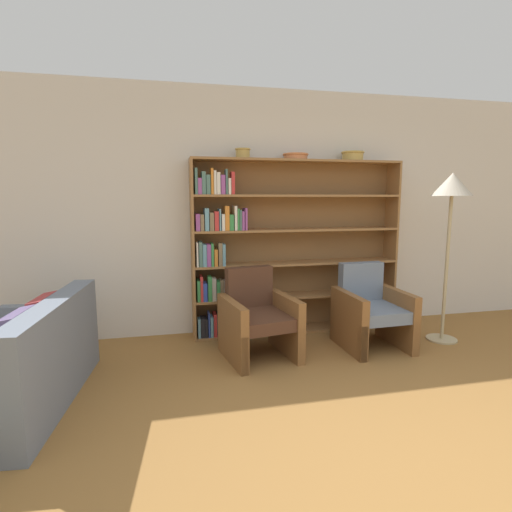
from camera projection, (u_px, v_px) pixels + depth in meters
The scene contains 10 objects.
ground_plane at pixel (435, 497), 2.08m from camera, with size 24.00×24.00×0.00m, color olive.
wall_back at pixel (282, 212), 4.67m from camera, with size 12.00×0.06×2.75m.
bookshelf at pixel (276, 250), 4.54m from camera, with size 2.40×0.30×1.96m.
bowl_stoneware at pixel (243, 153), 4.28m from camera, with size 0.17×0.17×0.11m.
bowl_slate at pixel (295, 156), 4.41m from camera, with size 0.29×0.29×0.07m.
bowl_brass at pixel (353, 156), 4.56m from camera, with size 0.26×0.26×0.11m.
couch at pixel (19, 368), 2.98m from camera, with size 0.98×1.64×0.79m.
armchair_leather at pixel (258, 318), 3.90m from camera, with size 0.75×0.78×0.85m.
armchair_cushioned at pixel (371, 311), 4.16m from camera, with size 0.66×0.70×0.85m.
floor_lamp at pixel (452, 195), 4.15m from camera, with size 0.41×0.41×1.80m.
Camera 1 is at (-1.32, -1.63, 1.56)m, focal length 28.00 mm.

